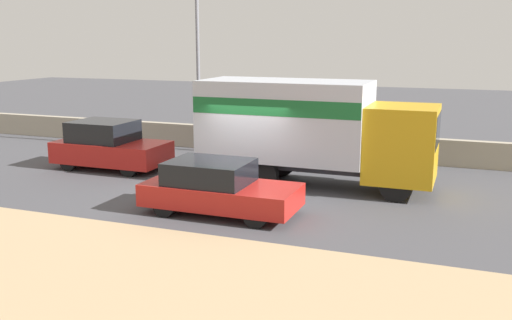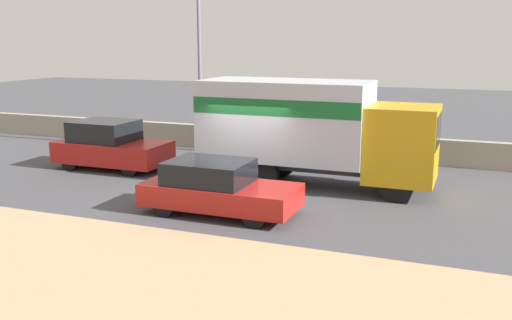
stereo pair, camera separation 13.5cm
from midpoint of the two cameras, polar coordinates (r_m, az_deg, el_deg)
name	(u,v)px [view 1 (the left image)]	position (r m, az deg, el deg)	size (l,w,h in m)	color
ground_plane	(231,201)	(15.84, -2.81, -4.08)	(80.00, 80.00, 0.00)	#47474C
dirt_shoulder_foreground	(95,289)	(10.84, -16.19, -12.26)	(60.00, 6.55, 0.04)	tan
stone_wall_backdrop	(301,143)	(21.97, 4.30, 1.72)	(60.00, 0.35, 0.94)	#A39984
street_lamp	(198,46)	(22.52, -6.02, 11.26)	(0.56, 0.28, 7.12)	slate
box_truck	(307,125)	(17.20, 4.91, 3.50)	(7.00, 2.34, 3.17)	gold
car_hatchback	(218,188)	(14.58, -4.12, -2.79)	(3.95, 1.75, 1.36)	#B21E19
car_sedan_second	(109,146)	(20.22, -14.64, 1.39)	(3.85, 1.87, 1.64)	#B21E19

